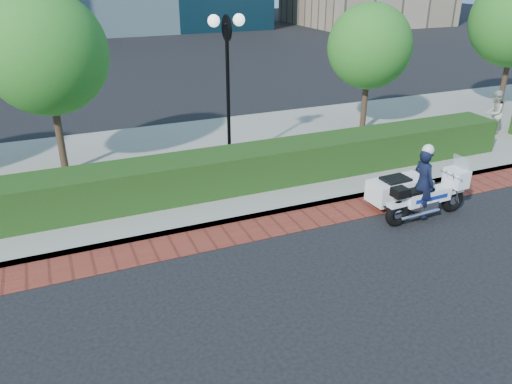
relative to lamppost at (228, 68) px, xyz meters
name	(u,v)px	position (x,y,z in m)	size (l,w,h in m)	color
ground	(273,265)	(-1.00, -5.20, -2.96)	(120.00, 120.00, 0.00)	black
brick_strip	(245,231)	(-1.00, -3.70, -2.95)	(60.00, 1.00, 0.01)	maroon
sidewalk	(190,163)	(-1.00, 0.80, -2.88)	(60.00, 8.00, 0.15)	gray
hedge_main	(214,173)	(-1.00, -1.60, -2.31)	(18.00, 1.20, 1.00)	#163311
lamppost	(228,68)	(0.00, 0.00, 0.00)	(1.02, 0.70, 4.21)	black
tree_b	(46,54)	(-4.50, 1.30, 0.48)	(3.20, 3.20, 4.89)	#332319
tree_c	(370,47)	(5.50, 1.30, 0.09)	(2.80, 2.80, 4.30)	#332319
police_motorcycle	(414,189)	(3.06, -4.44, -2.31)	(2.34, 1.65, 1.89)	black
pedestrian	(494,113)	(9.28, -0.88, -2.03)	(0.76, 0.59, 1.55)	beige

